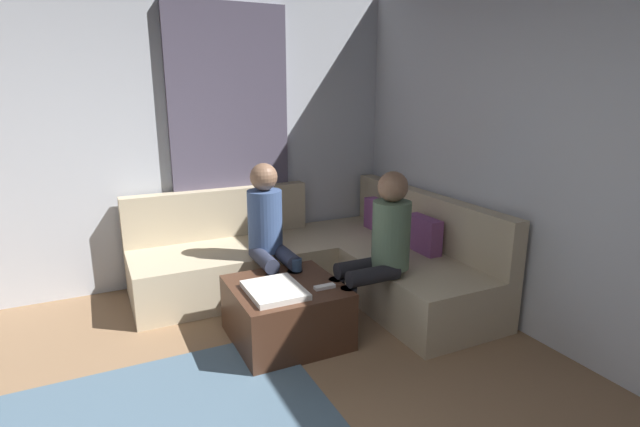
{
  "coord_description": "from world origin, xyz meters",
  "views": [
    {
      "loc": [
        1.57,
        0.08,
        1.78
      ],
      "look_at": [
        -1.63,
        1.63,
        0.85
      ],
      "focal_mm": 27.23,
      "sensor_mm": 36.0,
      "label": 1
    }
  ],
  "objects_px": {
    "coffee_mug": "(297,265)",
    "ottoman": "(286,312)",
    "person_on_couch_back": "(380,246)",
    "sectional_couch": "(323,261)",
    "game_remote": "(325,287)",
    "person_on_couch_side": "(269,232)"
  },
  "relations": [
    {
      "from": "ottoman",
      "to": "game_remote",
      "type": "distance_m",
      "value": 0.36
    },
    {
      "from": "ottoman",
      "to": "person_on_couch_side",
      "type": "height_order",
      "value": "person_on_couch_side"
    },
    {
      "from": "game_remote",
      "to": "person_on_couch_side",
      "type": "xyz_separation_m",
      "value": [
        -0.7,
        -0.15,
        0.23
      ]
    },
    {
      "from": "coffee_mug",
      "to": "game_remote",
      "type": "xyz_separation_m",
      "value": [
        0.4,
        0.04,
        -0.04
      ]
    },
    {
      "from": "sectional_couch",
      "to": "person_on_couch_back",
      "type": "xyz_separation_m",
      "value": [
        0.82,
        0.06,
        0.38
      ]
    },
    {
      "from": "coffee_mug",
      "to": "person_on_couch_back",
      "type": "height_order",
      "value": "person_on_couch_back"
    },
    {
      "from": "person_on_couch_back",
      "to": "sectional_couch",
      "type": "bearing_deg",
      "value": 3.84
    },
    {
      "from": "game_remote",
      "to": "person_on_couch_back",
      "type": "height_order",
      "value": "person_on_couch_back"
    },
    {
      "from": "sectional_couch",
      "to": "person_on_couch_back",
      "type": "height_order",
      "value": "person_on_couch_back"
    },
    {
      "from": "ottoman",
      "to": "person_on_couch_back",
      "type": "height_order",
      "value": "person_on_couch_back"
    },
    {
      "from": "ottoman",
      "to": "person_on_couch_side",
      "type": "xyz_separation_m",
      "value": [
        -0.52,
        0.07,
        0.45
      ]
    },
    {
      "from": "game_remote",
      "to": "person_on_couch_back",
      "type": "xyz_separation_m",
      "value": [
        -0.02,
        0.46,
        0.23
      ]
    },
    {
      "from": "coffee_mug",
      "to": "ottoman",
      "type": "bearing_deg",
      "value": -39.29
    },
    {
      "from": "sectional_couch",
      "to": "game_remote",
      "type": "xyz_separation_m",
      "value": [
        0.84,
        -0.4,
        0.15
      ]
    },
    {
      "from": "ottoman",
      "to": "game_remote",
      "type": "bearing_deg",
      "value": 50.71
    },
    {
      "from": "person_on_couch_side",
      "to": "person_on_couch_back",
      "type": "bearing_deg",
      "value": 131.94
    },
    {
      "from": "sectional_couch",
      "to": "ottoman",
      "type": "height_order",
      "value": "sectional_couch"
    },
    {
      "from": "sectional_couch",
      "to": "person_on_couch_side",
      "type": "bearing_deg",
      "value": -74.96
    },
    {
      "from": "sectional_couch",
      "to": "coffee_mug",
      "type": "relative_size",
      "value": 26.84
    },
    {
      "from": "ottoman",
      "to": "game_remote",
      "type": "relative_size",
      "value": 5.07
    },
    {
      "from": "game_remote",
      "to": "person_on_couch_back",
      "type": "bearing_deg",
      "value": 92.9
    },
    {
      "from": "game_remote",
      "to": "ottoman",
      "type": "bearing_deg",
      "value": -129.29
    }
  ]
}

